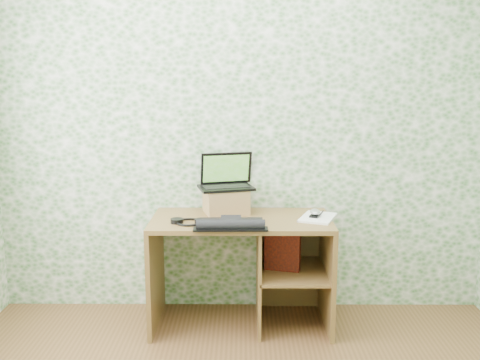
{
  "coord_description": "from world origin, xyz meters",
  "views": [
    {
      "loc": [
        0.01,
        -2.01,
        1.68
      ],
      "look_at": [
        -0.01,
        1.39,
        1.02
      ],
      "focal_mm": 40.0,
      "sensor_mm": 36.0,
      "label": 1
    }
  ],
  "objects_px": {
    "riser": "(226,201)",
    "notepad": "(318,218)",
    "keyboard": "(231,224)",
    "laptop": "(226,180)",
    "desk": "(253,255)"
  },
  "relations": [
    {
      "from": "desk",
      "to": "keyboard",
      "type": "relative_size",
      "value": 2.59
    },
    {
      "from": "riser",
      "to": "notepad",
      "type": "distance_m",
      "value": 0.64
    },
    {
      "from": "riser",
      "to": "laptop",
      "type": "distance_m",
      "value": 0.15
    },
    {
      "from": "riser",
      "to": "keyboard",
      "type": "xyz_separation_m",
      "value": [
        0.04,
        -0.36,
        -0.06
      ]
    },
    {
      "from": "notepad",
      "to": "desk",
      "type": "bearing_deg",
      "value": -162.55
    },
    {
      "from": "desk",
      "to": "keyboard",
      "type": "bearing_deg",
      "value": -120.51
    },
    {
      "from": "laptop",
      "to": "notepad",
      "type": "bearing_deg",
      "value": -31.96
    },
    {
      "from": "notepad",
      "to": "keyboard",
      "type": "bearing_deg",
      "value": -138.42
    },
    {
      "from": "keyboard",
      "to": "notepad",
      "type": "bearing_deg",
      "value": 19.23
    },
    {
      "from": "desk",
      "to": "keyboard",
      "type": "xyz_separation_m",
      "value": [
        -0.14,
        -0.24,
        0.29
      ]
    },
    {
      "from": "desk",
      "to": "riser",
      "type": "bearing_deg",
      "value": 147.85
    },
    {
      "from": "riser",
      "to": "laptop",
      "type": "xyz_separation_m",
      "value": [
        0.0,
        0.04,
        0.14
      ]
    },
    {
      "from": "laptop",
      "to": "keyboard",
      "type": "height_order",
      "value": "laptop"
    },
    {
      "from": "laptop",
      "to": "notepad",
      "type": "height_order",
      "value": "laptop"
    },
    {
      "from": "desk",
      "to": "laptop",
      "type": "distance_m",
      "value": 0.55
    }
  ]
}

